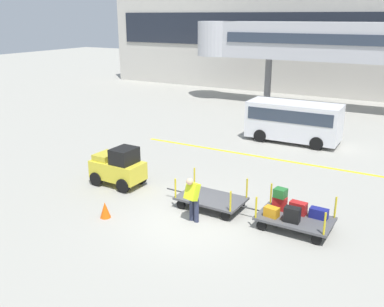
{
  "coord_description": "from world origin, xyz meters",
  "views": [
    {
      "loc": [
        6.21,
        -10.94,
        6.43
      ],
      "look_at": [
        -1.11,
        2.05,
        1.58
      ],
      "focal_mm": 39.72,
      "sensor_mm": 36.0,
      "label": 1
    }
  ],
  "objects_px": {
    "baggage_tug": "(118,167)",
    "safety_cone_near": "(105,210)",
    "baggage_handler": "(193,197)",
    "baggage_cart_middle": "(293,214)",
    "shuttle_van": "(294,119)",
    "baggage_cart_lead": "(211,199)"
  },
  "relations": [
    {
      "from": "baggage_cart_lead",
      "to": "baggage_cart_middle",
      "type": "height_order",
      "value": "baggage_cart_middle"
    },
    {
      "from": "baggage_tug",
      "to": "baggage_cart_lead",
      "type": "height_order",
      "value": "baggage_tug"
    },
    {
      "from": "baggage_tug",
      "to": "shuttle_van",
      "type": "xyz_separation_m",
      "value": [
        4.21,
        9.4,
        0.48
      ]
    },
    {
      "from": "baggage_tug",
      "to": "baggage_cart_middle",
      "type": "xyz_separation_m",
      "value": [
        7.08,
        -0.16,
        -0.26
      ]
    },
    {
      "from": "baggage_cart_middle",
      "to": "safety_cone_near",
      "type": "bearing_deg",
      "value": -157.47
    },
    {
      "from": "baggage_tug",
      "to": "safety_cone_near",
      "type": "xyz_separation_m",
      "value": [
        1.42,
        -2.5,
        -0.48
      ]
    },
    {
      "from": "baggage_tug",
      "to": "baggage_cart_lead",
      "type": "bearing_deg",
      "value": -1.66
    },
    {
      "from": "baggage_tug",
      "to": "baggage_cart_middle",
      "type": "height_order",
      "value": "baggage_tug"
    },
    {
      "from": "baggage_tug",
      "to": "baggage_handler",
      "type": "xyz_separation_m",
      "value": [
        4.12,
        -1.34,
        0.11
      ]
    },
    {
      "from": "baggage_tug",
      "to": "baggage_cart_lead",
      "type": "xyz_separation_m",
      "value": [
        4.16,
        -0.12,
        -0.41
      ]
    },
    {
      "from": "baggage_handler",
      "to": "safety_cone_near",
      "type": "relative_size",
      "value": 2.84
    },
    {
      "from": "baggage_cart_middle",
      "to": "baggage_cart_lead",
      "type": "bearing_deg",
      "value": 179.27
    },
    {
      "from": "baggage_handler",
      "to": "baggage_tug",
      "type": "bearing_deg",
      "value": 161.94
    },
    {
      "from": "baggage_cart_lead",
      "to": "baggage_handler",
      "type": "relative_size",
      "value": 1.93
    },
    {
      "from": "baggage_cart_lead",
      "to": "baggage_cart_middle",
      "type": "bearing_deg",
      "value": -0.73
    },
    {
      "from": "baggage_tug",
      "to": "safety_cone_near",
      "type": "distance_m",
      "value": 2.92
    },
    {
      "from": "shuttle_van",
      "to": "safety_cone_near",
      "type": "bearing_deg",
      "value": -103.17
    },
    {
      "from": "safety_cone_near",
      "to": "baggage_tug",
      "type": "bearing_deg",
      "value": 119.56
    },
    {
      "from": "baggage_handler",
      "to": "shuttle_van",
      "type": "relative_size",
      "value": 0.32
    },
    {
      "from": "baggage_cart_lead",
      "to": "shuttle_van",
      "type": "height_order",
      "value": "shuttle_van"
    },
    {
      "from": "baggage_cart_middle",
      "to": "safety_cone_near",
      "type": "relative_size",
      "value": 5.49
    },
    {
      "from": "safety_cone_near",
      "to": "shuttle_van",
      "type": "bearing_deg",
      "value": 76.83
    }
  ]
}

